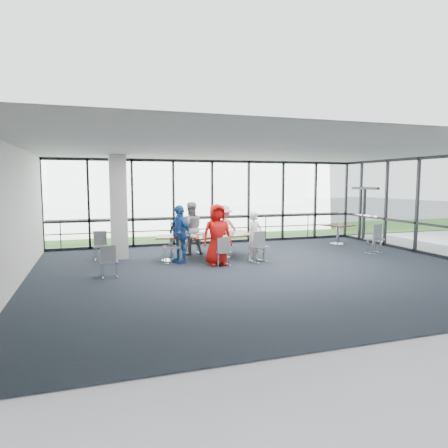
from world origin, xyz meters
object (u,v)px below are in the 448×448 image
object	(u,v)px
diner_near_right	(254,236)
chair_main_fl	(193,240)
chair_main_nr	(259,247)
chair_main_end	(172,247)
side_table_right	(338,228)
side_table_left	(171,240)
structural_column	(118,207)
diner_near_left	(217,235)
chair_main_fr	(218,239)
main_table	(221,237)
chair_main_nl	(223,252)
chair_spare_lb	(101,246)
chair_spare_r	(374,239)
chair_spare_la	(109,261)
diner_end	(180,234)
diner_far_right	(224,229)
diner_far_left	(191,228)

from	to	relation	value
diner_near_right	chair_main_fl	distance (m)	2.33
diner_near_right	chair_main_nr	size ratio (longest dim) A/B	1.62
diner_near_right	chair_main_nr	world-z (taller)	diner_near_right
diner_near_right	chair_main_end	xyz separation A→B (m)	(-2.41, 0.52, -0.28)
side_table_right	chair_main_end	bearing A→B (deg)	-167.35
diner_near_right	chair_main_end	world-z (taller)	diner_near_right
side_table_left	structural_column	bearing A→B (deg)	147.39
structural_column	diner_near_right	distance (m)	4.29
diner_near_left	chair_main_fr	bearing A→B (deg)	70.31
main_table	diner_near_left	size ratio (longest dim) A/B	1.35
side_table_right	chair_main_nl	distance (m)	5.89
side_table_right	chair_spare_lb	bearing A→B (deg)	-176.99
chair_main_fl	chair_spare_r	bearing A→B (deg)	158.61
main_table	side_table_left	size ratio (longest dim) A/B	2.37
diner_near_right	chair_spare_la	distance (m)	4.32
chair_spare_la	structural_column	bearing A→B (deg)	73.82
side_table_right	chair_spare_r	distance (m)	2.10
side_table_left	chair_spare_lb	size ratio (longest dim) A/B	1.19
chair_main_fr	chair_main_end	size ratio (longest dim) A/B	0.92
diner_near_right	diner_end	world-z (taller)	diner_end
chair_main_fl	chair_spare_lb	distance (m)	2.91
diner_near_left	chair_main_nr	xyz separation A→B (m)	(1.31, 0.02, -0.42)
chair_main_end	chair_spare_lb	xyz separation A→B (m)	(-1.96, 1.04, -0.04)
diner_near_right	chair_main_nl	distance (m)	1.22
chair_main_fl	diner_far_right	bearing A→B (deg)	173.31
diner_far_left	chair_spare_la	size ratio (longest dim) A/B	2.14
diner_near_left	chair_spare_lb	bearing A→B (deg)	148.90
diner_near_right	chair_spare_la	world-z (taller)	diner_near_right
diner_near_right	chair_main_fr	world-z (taller)	diner_near_right
diner_far_left	chair_spare_la	world-z (taller)	diner_far_left
side_table_right	diner_near_left	size ratio (longest dim) A/B	0.66
chair_spare_la	diner_end	bearing A→B (deg)	24.63
chair_main_fl	side_table_left	bearing A→B (deg)	43.90
side_table_right	diner_far_right	distance (m)	4.68
chair_main_nr	chair_main_fr	bearing A→B (deg)	85.44
structural_column	diner_end	distance (m)	2.20
main_table	diner_far_right	bearing A→B (deg)	57.17
diner_far_left	diner_near_right	bearing A→B (deg)	134.31
diner_near_left	diner_far_left	bearing A→B (deg)	98.93
structural_column	chair_spare_la	size ratio (longest dim) A/B	3.97
main_table	chair_spare_lb	world-z (taller)	chair_spare_lb
diner_near_left	diner_far_left	world-z (taller)	diner_near_left
diner_far_left	chair_main_nr	distance (m)	2.49
chair_main_nl	main_table	bearing A→B (deg)	64.99
chair_main_end	chair_spare_la	xyz separation A→B (m)	(-1.82, -1.32, -0.06)
diner_end	diner_far_right	bearing A→B (deg)	102.22
main_table	diner_far_right	world-z (taller)	diner_far_right
diner_near_right	chair_main_nl	bearing A→B (deg)	175.25
side_table_left	chair_main_nr	bearing A→B (deg)	-21.91
side_table_right	chair_spare_lb	xyz separation A→B (m)	(-8.64, -0.45, -0.22)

